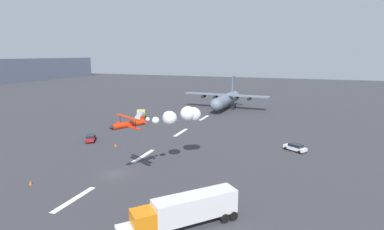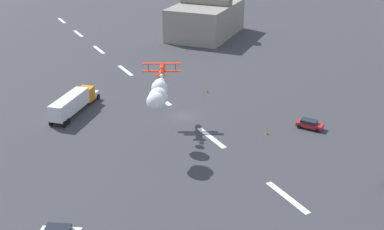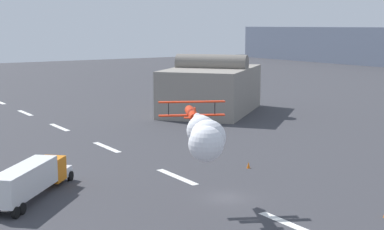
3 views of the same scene
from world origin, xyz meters
name	(u,v)px [view 3 (image 3 of 3)]	position (x,y,z in m)	size (l,w,h in m)	color
ground_plane	(226,198)	(0.00, 0.00, 0.00)	(440.00, 440.00, 0.00)	#38383D
runway_stripe_1	(25,113)	(-67.02, 0.00, 0.01)	(8.00, 0.90, 0.01)	white
runway_stripe_2	(59,127)	(-47.87, 0.00, 0.01)	(8.00, 0.90, 0.01)	white
runway_stripe_3	(107,147)	(-28.72, 0.00, 0.01)	(8.00, 0.90, 0.01)	white
runway_stripe_4	(177,177)	(-9.57, 0.00, 0.01)	(8.00, 0.90, 0.01)	white
runway_stripe_5	(292,225)	(9.57, 0.00, 0.01)	(8.00, 0.90, 0.01)	white
stunt_biplane_red	(203,133)	(7.71, -8.22, 8.85)	(16.12, 10.84, 2.97)	red
semi_truck_orange	(32,178)	(-10.67, -16.63, 2.12)	(12.09, 11.71, 3.70)	silver
hangar_building	(212,89)	(-47.45, 31.82, 4.75)	(27.56, 29.03, 11.64)	gray
traffic_cone_near	(248,165)	(-8.11, 9.48, 0.38)	(0.44, 0.44, 0.75)	orange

